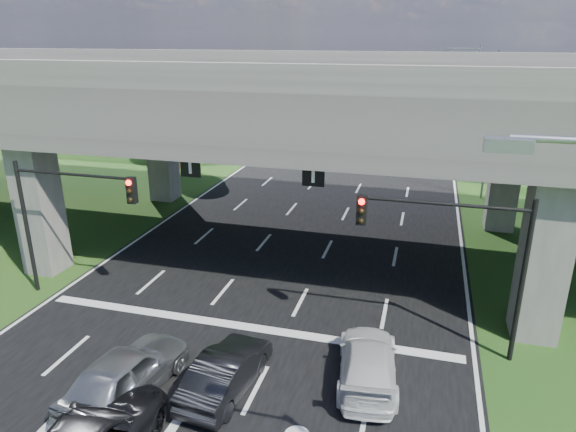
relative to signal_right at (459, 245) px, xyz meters
The scene contains 17 objects.
ground 9.71m from the signal_right, 153.26° to the right, with size 160.00×160.00×0.00m, color #193F14.
road 10.74m from the signal_right, 142.25° to the left, with size 18.00×120.00×0.03m, color black.
overpass 11.84m from the signal_right, 134.16° to the left, with size 80.00×15.00×10.00m.
warehouse 45.97m from the signal_right, 137.44° to the left, with size 20.00×10.00×4.00m, color #9E9E99.
signal_right is the anchor object (origin of this frame).
signal_left 15.65m from the signal_right, behind, with size 5.76×0.54×6.00m.
streetlight_far 20.25m from the signal_right, 83.53° to the left, with size 3.38×0.25×10.00m.
streetlight_beyond 36.17m from the signal_right, 86.39° to the left, with size 3.38×0.25×10.00m.
tree_left_near 31.01m from the signal_right, 134.63° to the left, with size 4.50×4.50×7.80m.
tree_left_mid 38.96m from the signal_right, 129.50° to the left, with size 3.91×3.90×6.76m.
tree_left_far 43.37m from the signal_right, 118.63° to the left, with size 4.80×4.80×8.32m.
tree_right_near 24.62m from the signal_right, 77.76° to the left, with size 4.20×4.20×7.28m.
tree_right_mid 33.10m from the signal_right, 75.62° to the left, with size 3.91×3.90×6.76m.
tree_right_far 40.29m from the signal_right, 83.99° to the left, with size 4.50×4.50×7.80m.
car_silver 11.69m from the signal_right, 151.75° to the right, with size 1.97×4.90×1.67m, color #A7ABAF.
car_dark 8.80m from the signal_right, 148.70° to the right, with size 1.49×4.28×1.41m, color black.
car_white 5.00m from the signal_right, 136.29° to the right, with size 1.91×4.70×1.36m, color silver.
Camera 1 is at (6.49, -13.09, 10.95)m, focal length 32.00 mm.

